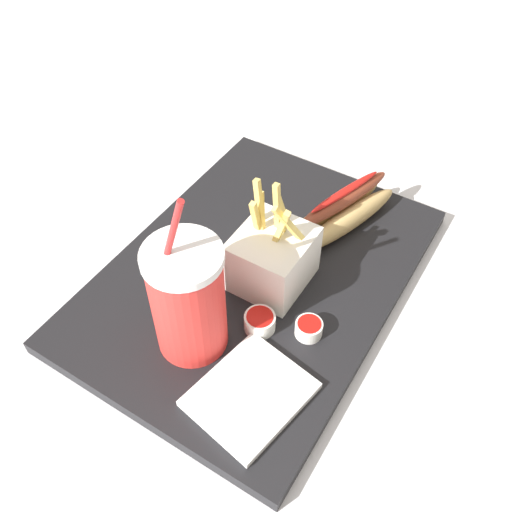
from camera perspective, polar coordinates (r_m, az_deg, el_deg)
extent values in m
cube|color=silver|center=(0.77, 0.00, -3.03)|extent=(2.40, 2.40, 0.02)
cube|color=black|center=(0.75, 0.00, -2.06)|extent=(0.48, 0.35, 0.02)
cylinder|color=red|center=(0.63, -6.86, -4.72)|extent=(0.08, 0.08, 0.14)
cylinder|color=white|center=(0.57, -7.53, -0.09)|extent=(0.09, 0.09, 0.01)
cylinder|color=red|center=(0.53, -8.37, 2.67)|extent=(0.01, 0.03, 0.09)
cube|color=white|center=(0.71, 1.70, -0.26)|extent=(0.10, 0.09, 0.08)
cube|color=#E5C660|center=(0.67, 2.15, 1.97)|extent=(0.02, 0.02, 0.07)
cube|color=#E5C660|center=(0.67, 0.48, 4.76)|extent=(0.01, 0.02, 0.08)
cube|color=#E5C660|center=(0.68, 2.20, 4.34)|extent=(0.01, 0.01, 0.09)
cube|color=#E5C660|center=(0.66, 3.66, 2.86)|extent=(0.04, 0.04, 0.07)
cube|color=#E5C660|center=(0.69, 2.82, 3.96)|extent=(0.02, 0.02, 0.07)
cube|color=#E5C660|center=(0.67, 2.85, 3.09)|extent=(0.04, 0.03, 0.08)
cube|color=#E5C660|center=(0.69, 0.50, 4.43)|extent=(0.01, 0.01, 0.07)
cube|color=#E5C660|center=(0.67, -0.13, 3.69)|extent=(0.02, 0.01, 0.07)
ellipsoid|color=tan|center=(0.81, 7.96, 4.74)|extent=(0.18, 0.08, 0.04)
ellipsoid|color=tan|center=(0.79, 9.39, 3.70)|extent=(0.18, 0.08, 0.04)
ellipsoid|color=brown|center=(0.78, 8.91, 5.77)|extent=(0.17, 0.07, 0.02)
ellipsoid|color=red|center=(0.77, 9.02, 6.49)|extent=(0.13, 0.05, 0.01)
cylinder|color=white|center=(0.68, 0.39, -6.71)|extent=(0.04, 0.04, 0.02)
cylinder|color=#B2140F|center=(0.67, 0.39, -6.27)|extent=(0.03, 0.03, 0.01)
cylinder|color=white|center=(0.68, 5.36, -7.33)|extent=(0.03, 0.03, 0.02)
cylinder|color=#B2140F|center=(0.67, 5.41, -6.96)|extent=(0.03, 0.03, 0.01)
cube|color=white|center=(0.63, -0.60, -13.85)|extent=(0.14, 0.12, 0.01)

